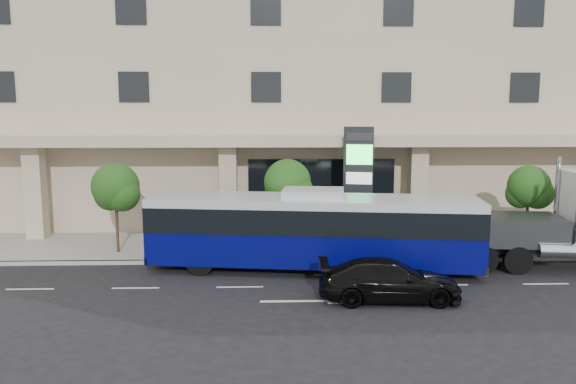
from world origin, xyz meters
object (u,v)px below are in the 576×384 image
(city_bus, at_px, (313,229))
(tow_truck, at_px, (572,224))
(black_sedan, at_px, (390,280))
(signage_pylon, at_px, (358,184))

(city_bus, relative_size, tow_truck, 1.35)
(black_sedan, bearing_deg, city_bus, 34.60)
(tow_truck, height_order, signage_pylon, signage_pylon)
(city_bus, bearing_deg, tow_truck, 7.77)
(city_bus, relative_size, signage_pylon, 2.41)
(city_bus, height_order, tow_truck, tow_truck)
(city_bus, xyz_separation_m, black_sedan, (2.46, -3.90, -1.05))
(tow_truck, relative_size, signage_pylon, 1.79)
(tow_truck, bearing_deg, city_bus, -173.08)
(city_bus, height_order, signage_pylon, signage_pylon)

